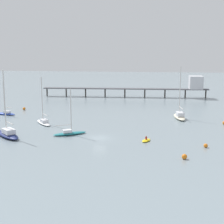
# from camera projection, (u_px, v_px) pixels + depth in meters

# --- Properties ---
(ground_plane) EXTENTS (400.00, 400.00, 0.00)m
(ground_plane) POSITION_uv_depth(u_px,v_px,m) (99.00, 138.00, 69.11)
(ground_plane) COLOR gray
(pier) EXTENTS (61.85, 6.25, 8.07)m
(pier) POSITION_uv_depth(u_px,v_px,m) (170.00, 85.00, 125.35)
(pier) COLOR #4C4C51
(pier) RESTS_ON ground_plane
(sailboat_cream) EXTENTS (3.55, 8.88, 13.47)m
(sailboat_cream) POSITION_uv_depth(u_px,v_px,m) (180.00, 116.00, 88.15)
(sailboat_cream) COLOR beige
(sailboat_cream) RESTS_ON ground_plane
(sailboat_navy) EXTENTS (8.39, 8.26, 13.79)m
(sailboat_navy) POSITION_uv_depth(u_px,v_px,m) (8.00, 133.00, 69.77)
(sailboat_navy) COLOR navy
(sailboat_navy) RESTS_ON ground_plane
(sailboat_teal) EXTENTS (7.10, 5.22, 9.74)m
(sailboat_teal) POSITION_uv_depth(u_px,v_px,m) (69.00, 132.00, 71.53)
(sailboat_teal) COLOR #1E727A
(sailboat_teal) RESTS_ON ground_plane
(sailboat_white) EXTENTS (6.17, 7.35, 11.42)m
(sailboat_white) POSITION_uv_depth(u_px,v_px,m) (44.00, 121.00, 81.95)
(sailboat_white) COLOR white
(sailboat_white) RESTS_ON ground_plane
(sailboat_blue) EXTENTS (6.25, 3.12, 9.19)m
(sailboat_blue) POSITION_uv_depth(u_px,v_px,m) (6.00, 113.00, 93.21)
(sailboat_blue) COLOR #2D4CB7
(sailboat_blue) RESTS_ON ground_plane
(dinghy_yellow) EXTENTS (2.22, 3.05, 1.14)m
(dinghy_yellow) POSITION_uv_depth(u_px,v_px,m) (146.00, 140.00, 66.66)
(dinghy_yellow) COLOR yellow
(dinghy_yellow) RESTS_ON ground_plane
(mooring_buoy_inner) EXTENTS (0.77, 0.77, 0.77)m
(mooring_buoy_inner) POSITION_uv_depth(u_px,v_px,m) (206.00, 146.00, 62.34)
(mooring_buoy_inner) COLOR orange
(mooring_buoy_inner) RESTS_ON ground_plane
(mooring_buoy_near) EXTENTS (0.89, 0.89, 0.89)m
(mooring_buoy_near) POSITION_uv_depth(u_px,v_px,m) (184.00, 157.00, 55.79)
(mooring_buoy_near) COLOR orange
(mooring_buoy_near) RESTS_ON ground_plane
(mooring_buoy_mid) EXTENTS (0.89, 0.89, 0.89)m
(mooring_buoy_mid) POSITION_uv_depth(u_px,v_px,m) (224.00, 123.00, 81.10)
(mooring_buoy_mid) COLOR orange
(mooring_buoy_mid) RESTS_ON ground_plane
(mooring_buoy_outer) EXTENTS (0.86, 0.86, 0.86)m
(mooring_buoy_outer) POSITION_uv_depth(u_px,v_px,m) (24.00, 109.00, 100.48)
(mooring_buoy_outer) COLOR orange
(mooring_buoy_outer) RESTS_ON ground_plane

